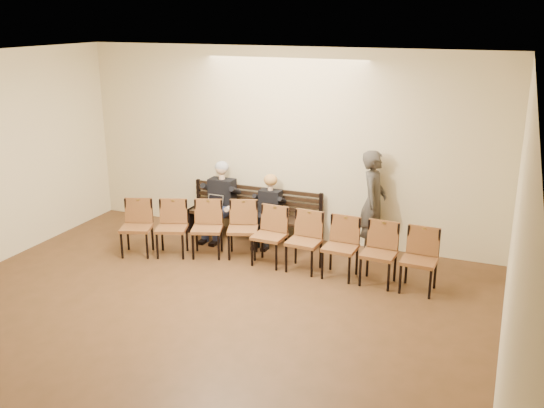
{
  "coord_description": "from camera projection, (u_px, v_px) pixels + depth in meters",
  "views": [
    {
      "loc": [
        3.9,
        -5.13,
        4.05
      ],
      "look_at": [
        0.13,
        4.05,
        0.91
      ],
      "focal_mm": 40.0,
      "sensor_mm": 36.0,
      "label": 1
    }
  ],
  "objects": [
    {
      "name": "chair_row_back",
      "position": [
        340.0,
        248.0,
        9.59
      ],
      "size": [
        3.02,
        0.66,
        0.98
      ],
      "primitive_type": "cube",
      "rotation": [
        0.0,
        0.0,
        -0.04
      ],
      "color": "brown",
      "rests_on": "ground"
    },
    {
      "name": "water_bottle",
      "position": [
        267.0,
        218.0,
        10.8
      ],
      "size": [
        0.07,
        0.07,
        0.22
      ],
      "primitive_type": "cylinder",
      "rotation": [
        0.0,
        0.0,
        0.1
      ],
      "color": "silver",
      "rests_on": "bench"
    },
    {
      "name": "bag",
      "position": [
        269.0,
        231.0,
        11.39
      ],
      "size": [
        0.36,
        0.26,
        0.25
      ],
      "primitive_type": "cube",
      "rotation": [
        0.0,
        0.0,
        0.1
      ],
      "color": "black",
      "rests_on": "ground"
    },
    {
      "name": "ground",
      "position": [
        132.0,
        371.0,
        7.16
      ],
      "size": [
        10.0,
        10.0,
        0.0
      ],
      "primitive_type": "plane",
      "color": "brown",
      "rests_on": "ground"
    },
    {
      "name": "seated_woman",
      "position": [
        268.0,
        213.0,
        11.03
      ],
      "size": [
        0.49,
        0.68,
        1.15
      ],
      "primitive_type": null,
      "color": "black",
      "rests_on": "ground"
    },
    {
      "name": "seated_man",
      "position": [
        220.0,
        199.0,
        11.35
      ],
      "size": [
        0.6,
        0.83,
        1.44
      ],
      "primitive_type": null,
      "color": "black",
      "rests_on": "ground"
    },
    {
      "name": "chair_row_front",
      "position": [
        189.0,
        229.0,
        10.46
      ],
      "size": [
        2.4,
        1.29,
        0.97
      ],
      "primitive_type": "cube",
      "rotation": [
        0.0,
        0.0,
        0.34
      ],
      "color": "brown",
      "rests_on": "ground"
    },
    {
      "name": "room_walls",
      "position": [
        156.0,
        148.0,
        7.09
      ],
      "size": [
        8.02,
        10.01,
        3.51
      ],
      "color": "beige",
      "rests_on": "ground"
    },
    {
      "name": "bench",
      "position": [
        253.0,
        226.0,
        11.38
      ],
      "size": [
        2.6,
        0.9,
        0.45
      ],
      "primitive_type": "cube",
      "color": "black",
      "rests_on": "ground"
    },
    {
      "name": "laptop",
      "position": [
        213.0,
        210.0,
        11.22
      ],
      "size": [
        0.35,
        0.29,
        0.23
      ],
      "primitive_type": "cube",
      "rotation": [
        0.0,
        0.0,
        0.17
      ],
      "color": "silver",
      "rests_on": "bench"
    },
    {
      "name": "passerby",
      "position": [
        374.0,
        195.0,
        10.4
      ],
      "size": [
        0.54,
        0.8,
        2.12
      ],
      "primitive_type": "imported",
      "rotation": [
        0.0,
        0.0,
        1.62
      ],
      "color": "#3A352F",
      "rests_on": "ground"
    }
  ]
}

